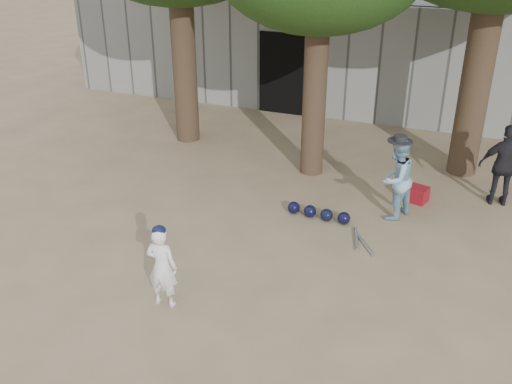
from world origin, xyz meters
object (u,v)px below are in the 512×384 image
at_px(spectator_blue, 396,179).
at_px(spectator_dark, 505,166).
at_px(boy_player, 162,267).
at_px(red_bag, 416,194).

relative_size(spectator_blue, spectator_dark, 0.95).
relative_size(boy_player, spectator_dark, 0.78).
xyz_separation_m(boy_player, spectator_blue, (2.55, 3.83, 0.14)).
height_order(boy_player, red_bag, boy_player).
xyz_separation_m(spectator_blue, spectator_dark, (1.79, 1.28, 0.04)).
bearing_deg(red_bag, spectator_blue, -111.60).
distance_m(spectator_blue, red_bag, 1.06).
height_order(boy_player, spectator_blue, spectator_blue).
height_order(spectator_blue, spectator_dark, spectator_dark).
bearing_deg(boy_player, spectator_dark, -133.67).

